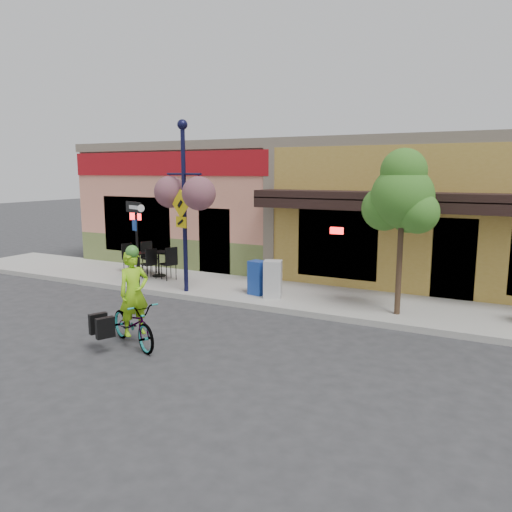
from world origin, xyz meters
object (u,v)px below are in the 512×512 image
at_px(lamp_post, 184,207).
at_px(one_way_sign, 137,245).
at_px(newspaper_box_grey, 273,279).
at_px(street_tree, 401,232).
at_px(building, 342,205).
at_px(newspaper_box_blue, 257,278).
at_px(bicycle, 133,323).
at_px(cyclist_rider, 134,305).

distance_m(lamp_post, one_way_sign, 1.92).
bearing_deg(newspaper_box_grey, street_tree, -19.54).
relative_size(building, one_way_sign, 7.31).
relative_size(lamp_post, one_way_sign, 1.90).
bearing_deg(newspaper_box_blue, lamp_post, -153.85).
relative_size(one_way_sign, newspaper_box_grey, 2.49).
height_order(lamp_post, one_way_sign, lamp_post).
relative_size(bicycle, street_tree, 0.46).
bearing_deg(one_way_sign, newspaper_box_blue, 36.47).
distance_m(building, cyclist_rider, 10.60).
bearing_deg(street_tree, newspaper_box_grey, 179.19).
xyz_separation_m(one_way_sign, newspaper_box_blue, (3.50, 0.81, -0.78)).
height_order(lamp_post, newspaper_box_blue, lamp_post).
xyz_separation_m(building, street_tree, (3.43, -6.21, -0.14)).
bearing_deg(one_way_sign, building, 83.80).
bearing_deg(newspaper_box_blue, bicycle, -87.30).
height_order(bicycle, newspaper_box_grey, newspaper_box_grey).
distance_m(bicycle, lamp_post, 4.59).
bearing_deg(bicycle, newspaper_box_blue, 17.65).
bearing_deg(newspaper_box_blue, one_way_sign, -157.56).
distance_m(bicycle, newspaper_box_grey, 4.44).
height_order(lamp_post, street_tree, lamp_post).
distance_m(newspaper_box_blue, newspaper_box_grey, 0.54).
xyz_separation_m(lamp_post, newspaper_box_blue, (1.96, 0.59, -1.90)).
height_order(building, one_way_sign, building).
height_order(building, newspaper_box_grey, building).
bearing_deg(street_tree, building, 118.92).
height_order(one_way_sign, newspaper_box_grey, one_way_sign).
xyz_separation_m(building, newspaper_box_blue, (-0.40, -6.04, -1.63)).
height_order(building, bicycle, building).
relative_size(lamp_post, newspaper_box_grey, 4.72).
xyz_separation_m(newspaper_box_grey, street_tree, (3.30, -0.05, 1.46)).
height_order(one_way_sign, street_tree, street_tree).
relative_size(cyclist_rider, street_tree, 0.44).
relative_size(building, newspaper_box_blue, 19.53).
height_order(bicycle, one_way_sign, one_way_sign).
relative_size(bicycle, newspaper_box_blue, 1.93).
bearing_deg(newspaper_box_blue, building, 95.67).
bearing_deg(one_way_sign, bicycle, -27.15).
xyz_separation_m(bicycle, newspaper_box_blue, (0.52, 4.44, 0.14)).
relative_size(building, lamp_post, 3.85).
height_order(building, cyclist_rider, building).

